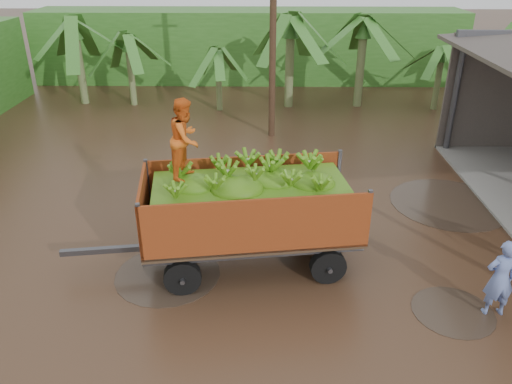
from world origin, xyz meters
TOP-DOWN VIEW (x-y plane):
  - ground at (0.00, 0.00)m, footprint 100.00×100.00m
  - hedge_north at (-2.00, 16.00)m, footprint 22.00×3.00m
  - banana_trailer at (-1.50, -1.40)m, footprint 6.57×2.90m
  - man_blue at (3.35, -3.13)m, footprint 0.63×0.43m
  - utility_pole at (-0.89, 7.13)m, footprint 1.20×0.24m
  - banana_plants at (-5.09, 6.55)m, footprint 24.79×20.51m

SIDE VIEW (x-z plane):
  - ground at x=0.00m, z-range 0.00..0.00m
  - man_blue at x=3.35m, z-range 0.00..1.66m
  - banana_trailer at x=-1.50m, z-range -0.50..3.34m
  - hedge_north at x=-2.00m, z-range 0.00..3.60m
  - banana_plants at x=-5.09m, z-range -0.20..3.89m
  - utility_pole at x=-0.89m, z-range 0.06..7.40m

